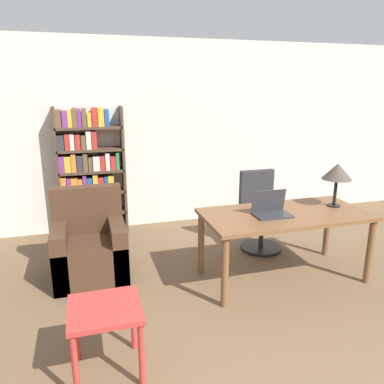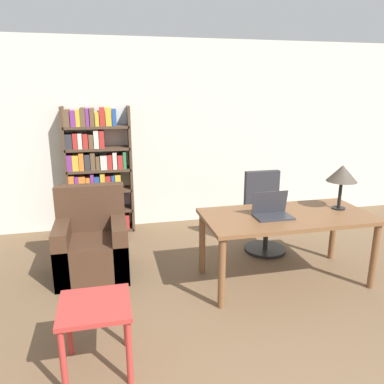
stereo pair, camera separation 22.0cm
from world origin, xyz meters
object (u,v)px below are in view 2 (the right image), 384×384
Objects in this scene: desk at (287,223)px; armchair at (92,247)px; laptop at (272,211)px; office_chair at (264,217)px; bookshelf at (96,174)px; side_table_blue at (95,316)px; table_lamp at (342,174)px.

armchair is at bearing 162.87° from desk.
laptop is 0.96m from office_chair.
armchair is 0.54× the size of bookshelf.
armchair is 1.42m from bookshelf.
office_chair is 2.70m from side_table_blue.
side_table_blue is (-2.06, -1.74, -0.00)m from office_chair.
table_lamp is at bearing -12.05° from armchair.
laptop is at bearing 27.27° from side_table_blue.
desk is at bearing -17.13° from armchair.
desk is 2.16m from side_table_blue.
side_table_blue is (-1.76, -0.91, -0.37)m from laptop.
bookshelf is at bearing 90.19° from side_table_blue.
table_lamp reaches higher than armchair.
bookshelf is at bearing 87.40° from armchair.
laptop is at bearing -47.91° from bookshelf.
bookshelf reaches higher than laptop.
desk is at bearing -98.22° from office_chair.
laptop is 0.89m from table_lamp.
office_chair is at bearing 81.78° from desk.
table_lamp reaches higher than office_chair.
bookshelf reaches higher than armchair.
office_chair reaches higher than desk.
bookshelf reaches higher than side_table_blue.
armchair is at bearing -174.78° from office_chair.
table_lamp is at bearing 20.84° from side_table_blue.
office_chair is (-0.52, 0.76, -0.69)m from table_lamp.
bookshelf is at bearing 132.09° from laptop.
desk is 0.98× the size of bookshelf.
desk is at bearing -44.77° from bookshelf.
side_table_blue is 0.56× the size of armchair.
bookshelf reaches higher than office_chair.
office_chair reaches higher than side_table_blue.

